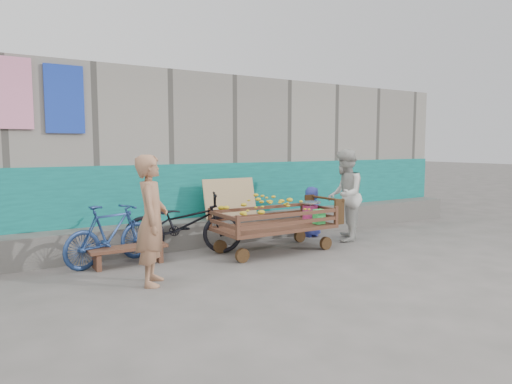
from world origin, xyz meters
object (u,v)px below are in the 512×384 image
vendor_man (152,220)px  child (312,212)px  banana_cart (272,215)px  bench (128,251)px  bicycle_dark (184,224)px  bicycle_blue (110,234)px  woman (345,195)px

vendor_man → child: bearing=-43.2°
banana_cart → bench: bearing=169.8°
bench → child: (3.58, 0.25, 0.27)m
bicycle_dark → bicycle_blue: size_ratio=1.26×
bicycle_blue → woman: bearing=-116.6°
banana_cart → child: size_ratio=2.22×
vendor_man → bicycle_dark: (0.96, 1.27, -0.32)m
woman → child: (-0.26, 0.61, -0.35)m
bench → bicycle_blue: size_ratio=0.75×
child → bicycle_blue: bearing=-8.0°
bicycle_dark → bicycle_blue: (-1.15, -0.03, -0.04)m
bench → bicycle_dark: 1.02m
bicycle_dark → bicycle_blue: bearing=114.8°
bench → child: child is taller
child → bicycle_blue: 3.77m
banana_cart → bicycle_blue: bearing=166.6°
banana_cart → woman: bearing=1.5°
bench → child: size_ratio=1.16×
bench → woman: size_ratio=0.67×
banana_cart → woman: 1.62m
woman → bicycle_blue: size_ratio=1.13×
child → bicycle_dark: bicycle_dark is taller
bench → bicycle_dark: bicycle_dark is taller
vendor_man → woman: size_ratio=0.97×
woman → bicycle_blue: (-4.03, 0.53, -0.39)m
bicycle_dark → bicycle_blue: 1.15m
bench → woman: (3.83, -0.36, 0.63)m
bench → bicycle_blue: bearing=137.9°
banana_cart → woman: (1.61, 0.04, 0.22)m
banana_cart → child: 1.50m
banana_cart → bicycle_dark: bearing=154.5°
banana_cart → child: bearing=25.8°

